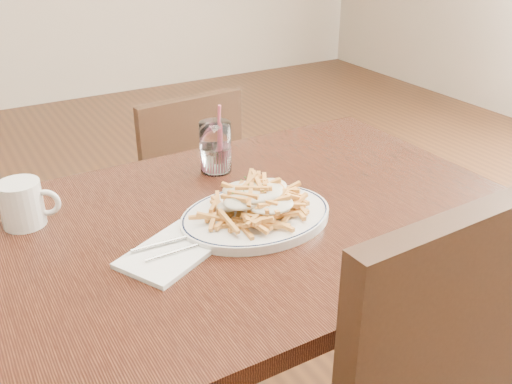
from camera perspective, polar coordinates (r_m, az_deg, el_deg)
table at (r=1.29m, az=-0.65°, el=-5.30°), size 1.20×0.80×0.75m
chair_far at (r=2.05m, az=-7.40°, el=0.60°), size 0.40×0.40×0.81m
fries_plate at (r=1.21m, az=-0.00°, el=-2.46°), size 0.41×0.38×0.02m
loaded_fries at (r=1.19m, az=-0.00°, el=-0.50°), size 0.28×0.25×0.07m
napkin at (r=1.12m, az=-8.38°, el=-5.95°), size 0.24×0.21×0.01m
cutlery at (r=1.12m, az=-8.52°, el=-5.49°), size 0.18×0.06×0.01m
water_glass at (r=1.43m, az=-4.06°, el=4.19°), size 0.08×0.08×0.17m
coffee_mug at (r=1.28m, az=-22.28°, el=-1.10°), size 0.12×0.09×0.10m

